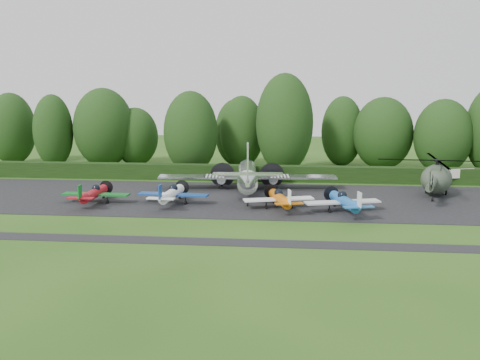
# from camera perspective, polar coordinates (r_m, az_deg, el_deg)

# --- Properties ---
(ground) EXTENTS (160.00, 160.00, 0.00)m
(ground) POSITION_cam_1_polar(r_m,az_deg,el_deg) (47.58, 0.03, -4.60)
(ground) COLOR #234B15
(ground) RESTS_ON ground
(apron) EXTENTS (70.00, 18.00, 0.01)m
(apron) POSITION_cam_1_polar(r_m,az_deg,el_deg) (57.27, 0.98, -2.05)
(apron) COLOR black
(apron) RESTS_ON ground
(taxiway_verge) EXTENTS (70.00, 2.00, 0.00)m
(taxiway_verge) POSITION_cam_1_polar(r_m,az_deg,el_deg) (41.84, -0.76, -6.70)
(taxiway_verge) COLOR black
(taxiway_verge) RESTS_ON ground
(hedgerow) EXTENTS (90.00, 1.60, 2.00)m
(hedgerow) POSITION_cam_1_polar(r_m,az_deg,el_deg) (68.03, 1.72, -0.08)
(hedgerow) COLOR black
(hedgerow) RESTS_ON ground
(transport_plane) EXTENTS (20.63, 15.82, 6.61)m
(transport_plane) POSITION_cam_1_polar(r_m,az_deg,el_deg) (60.89, 0.76, 0.46)
(transport_plane) COLOR silver
(transport_plane) RESTS_ON ground
(light_plane_red) EXTENTS (6.96, 7.32, 2.68)m
(light_plane_red) POSITION_cam_1_polar(r_m,az_deg,el_deg) (56.68, -15.32, -1.39)
(light_plane_red) COLOR #AB0F1B
(light_plane_red) RESTS_ON ground
(light_plane_white) EXTENTS (7.26, 7.64, 2.79)m
(light_plane_white) POSITION_cam_1_polar(r_m,az_deg,el_deg) (54.78, -7.28, -1.46)
(light_plane_white) COLOR white
(light_plane_white) RESTS_ON ground
(light_plane_orange) EXTENTS (6.99, 7.35, 2.69)m
(light_plane_orange) POSITION_cam_1_polar(r_m,az_deg,el_deg) (52.49, 4.28, -1.97)
(light_plane_orange) COLOR #D1650C
(light_plane_orange) RESTS_ON ground
(light_plane_blue) EXTENTS (7.34, 7.72, 2.82)m
(light_plane_blue) POSITION_cam_1_polar(r_m,az_deg,el_deg) (51.81, 11.07, -2.23)
(light_plane_blue) COLOR #1C5EAD
(light_plane_blue) RESTS_ON ground
(helicopter) EXTENTS (12.59, 14.74, 4.06)m
(helicopter) POSITION_cam_1_polar(r_m,az_deg,el_deg) (62.29, 20.25, 0.36)
(helicopter) COLOR #3B4736
(helicopter) RESTS_ON ground
(sign_board) EXTENTS (3.61, 0.14, 2.03)m
(sign_board) POSITION_cam_1_polar(r_m,az_deg,el_deg) (70.05, 22.51, 0.58)
(sign_board) COLOR #3F3326
(sign_board) RESTS_ON ground
(tree_1) EXTENTS (5.72, 5.72, 10.70)m
(tree_1) POSITION_cam_1_polar(r_m,az_deg,el_deg) (83.25, -19.30, 4.95)
(tree_1) COLOR black
(tree_1) RESTS_ON ground
(tree_2) EXTENTS (6.67, 6.67, 8.71)m
(tree_2) POSITION_cam_1_polar(r_m,az_deg,el_deg) (81.68, -11.06, 4.55)
(tree_2) COLOR black
(tree_2) RESTS_ON ground
(tree_3) EXTENTS (7.73, 7.73, 10.19)m
(tree_3) POSITION_cam_1_polar(r_m,az_deg,el_deg) (77.77, 20.84, 4.34)
(tree_3) COLOR black
(tree_3) RESTS_ON ground
(tree_4) EXTENTS (6.16, 6.16, 10.41)m
(tree_4) POSITION_cam_1_polar(r_m,az_deg,el_deg) (81.09, 10.85, 5.11)
(tree_4) COLOR black
(tree_4) RESTS_ON ground
(tree_5) EXTENTS (7.11, 7.11, 10.88)m
(tree_5) POSITION_cam_1_polar(r_m,az_deg,el_deg) (88.58, -23.20, 5.05)
(tree_5) COLOR black
(tree_5) RESTS_ON ground
(tree_7) EXTENTS (8.78, 8.78, 11.61)m
(tree_7) POSITION_cam_1_polar(r_m,az_deg,el_deg) (81.29, -14.34, 5.42)
(tree_7) COLOR black
(tree_7) RESTS_ON ground
(tree_8) EXTENTS (7.78, 7.78, 13.64)m
(tree_8) POSITION_cam_1_polar(r_m,az_deg,el_deg) (73.24, 4.77, 6.00)
(tree_8) COLOR black
(tree_8) RESTS_ON ground
(tree_9) EXTENTS (6.35, 6.35, 9.97)m
(tree_9) POSITION_cam_1_polar(r_m,az_deg,el_deg) (80.13, -0.41, 5.08)
(tree_9) COLOR black
(tree_9) RESTS_ON ground
(tree_10) EXTENTS (7.40, 7.40, 11.26)m
(tree_10) POSITION_cam_1_polar(r_m,az_deg,el_deg) (73.52, -5.28, 5.07)
(tree_10) COLOR black
(tree_10) RESTS_ON ground
(tree_11) EXTENTS (8.40, 8.40, 10.36)m
(tree_11) POSITION_cam_1_polar(r_m,az_deg,el_deg) (79.17, 15.01, 4.81)
(tree_11) COLOR black
(tree_11) RESTS_ON ground
(tree_12) EXTENTS (6.55, 6.55, 10.49)m
(tree_12) POSITION_cam_1_polar(r_m,az_deg,el_deg) (78.42, 0.20, 5.16)
(tree_12) COLOR black
(tree_12) RESTS_ON ground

